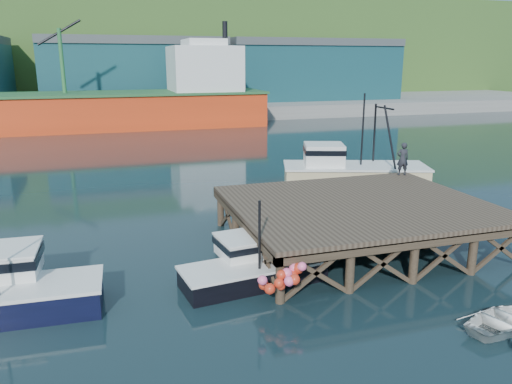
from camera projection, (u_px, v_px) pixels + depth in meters
name	position (u px, v px, depth m)	size (l,w,h in m)	color
ground	(249.00, 256.00, 22.95)	(300.00, 300.00, 0.00)	black
wharf	(360.00, 207.00, 23.87)	(12.00, 10.00, 2.62)	brown
far_quay	(135.00, 105.00, 87.25)	(160.00, 40.00, 2.00)	gray
warehouse_mid	(135.00, 74.00, 81.22)	(28.00, 16.00, 9.00)	#17444D
warehouse_right	(305.00, 73.00, 89.90)	(30.00, 16.00, 9.00)	#17444D
cargo_ship	(79.00, 103.00, 63.92)	(55.50, 10.00, 13.75)	#E93D15
hillside	(122.00, 49.00, 112.34)	(220.00, 50.00, 22.00)	#2D511E
boat_navy	(6.00, 290.00, 17.68)	(6.71, 3.66, 4.14)	black
boat_black	(251.00, 266.00, 20.21)	(6.08, 5.07, 3.62)	black
trawler	(352.00, 170.00, 34.57)	(10.43, 6.43, 6.58)	beige
dinghy	(503.00, 320.00, 16.69)	(2.17, 3.04, 0.63)	white
dockworker	(403.00, 159.00, 29.33)	(0.71, 0.47, 1.95)	black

